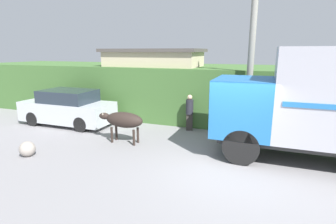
# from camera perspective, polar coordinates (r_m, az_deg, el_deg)

# --- Properties ---
(ground_plane) EXTENTS (60.00, 60.00, 0.00)m
(ground_plane) POSITION_cam_1_polar(r_m,az_deg,el_deg) (8.17, 12.98, -11.72)
(ground_plane) COLOR gray
(hillside_embankment) EXTENTS (32.00, 5.21, 2.62)m
(hillside_embankment) POSITION_cam_1_polar(r_m,az_deg,el_deg) (13.76, 16.80, 3.89)
(hillside_embankment) COLOR #426B33
(hillside_embankment) RESTS_ON ground_plane
(building_backdrop) EXTENTS (5.00, 2.70, 3.50)m
(building_backdrop) POSITION_cam_1_polar(r_m,az_deg,el_deg) (13.77, -3.09, 6.35)
(building_backdrop) COLOR #C6B793
(building_backdrop) RESTS_ON ground_plane
(cargo_truck) EXTENTS (6.05, 2.29, 3.51)m
(cargo_truck) POSITION_cam_1_polar(r_m,az_deg,el_deg) (9.03, 30.93, 1.77)
(cargo_truck) COLOR #2D2D2D
(cargo_truck) RESTS_ON ground_plane
(brown_cow) EXTENTS (1.83, 0.59, 1.18)m
(brown_cow) POSITION_cam_1_polar(r_m,az_deg,el_deg) (9.90, -9.72, -1.77)
(brown_cow) COLOR #2D231E
(brown_cow) RESTS_ON ground_plane
(parked_suv) EXTENTS (4.35, 1.74, 1.64)m
(parked_suv) POSITION_cam_1_polar(r_m,az_deg,el_deg) (13.09, -21.04, 0.82)
(parked_suv) COLOR silver
(parked_suv) RESTS_ON ground_plane
(pedestrian_on_hill) EXTENTS (0.41, 0.41, 1.57)m
(pedestrian_on_hill) POSITION_cam_1_polar(r_m,az_deg,el_deg) (11.33, 4.71, 0.22)
(pedestrian_on_hill) COLOR #38332D
(pedestrian_on_hill) RESTS_ON ground_plane
(utility_pole) EXTENTS (0.90, 0.24, 6.09)m
(utility_pole) POSITION_cam_1_polar(r_m,az_deg,el_deg) (10.68, 17.62, 11.28)
(utility_pole) COLOR gray
(utility_pole) RESTS_ON ground_plane
(roadside_rock) EXTENTS (0.51, 0.51, 0.51)m
(roadside_rock) POSITION_cam_1_polar(r_m,az_deg,el_deg) (9.83, -28.29, -7.08)
(roadside_rock) COLOR gray
(roadside_rock) RESTS_ON ground_plane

